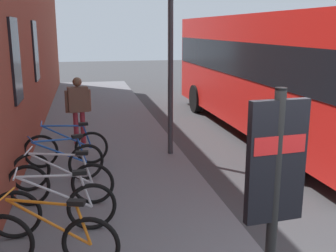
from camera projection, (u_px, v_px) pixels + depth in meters
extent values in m
plane|color=#38383A|center=(226.00, 158.00, 9.60)|extent=(60.00, 60.00, 0.00)
cube|color=slate|center=(105.00, 140.00, 10.94)|extent=(24.00, 3.50, 0.12)
cube|color=black|center=(16.00, 61.00, 7.67)|extent=(0.90, 0.06, 1.60)
cube|color=black|center=(35.00, 51.00, 10.99)|extent=(0.90, 0.06, 1.60)
torus|color=black|center=(6.00, 241.00, 4.91)|extent=(0.26, 0.71, 0.72)
torus|color=black|center=(91.00, 245.00, 4.83)|extent=(0.26, 0.71, 0.72)
cylinder|color=orange|center=(49.00, 222.00, 4.80)|extent=(0.31, 0.99, 0.58)
cylinder|color=orange|center=(41.00, 203.00, 4.75)|extent=(0.27, 0.83, 0.09)
cylinder|color=orange|center=(84.00, 225.00, 4.78)|extent=(0.09, 0.19, 0.51)
cube|color=black|center=(76.00, 202.00, 4.72)|extent=(0.15, 0.22, 0.06)
cylinder|color=orange|center=(5.00, 196.00, 4.76)|extent=(0.47, 0.16, 0.02)
torus|color=black|center=(15.00, 215.00, 5.61)|extent=(0.09, 0.72, 0.72)
torus|color=black|center=(92.00, 207.00, 5.86)|extent=(0.09, 0.72, 0.72)
cylinder|color=silver|center=(55.00, 192.00, 5.68)|extent=(0.08, 1.02, 0.58)
cylinder|color=silver|center=(48.00, 176.00, 5.60)|extent=(0.07, 0.85, 0.09)
cylinder|color=silver|center=(86.00, 191.00, 5.79)|extent=(0.04, 0.19, 0.51)
cube|color=black|center=(79.00, 172.00, 5.70)|extent=(0.11, 0.20, 0.06)
cylinder|color=silver|center=(15.00, 174.00, 5.48)|extent=(0.48, 0.05, 0.02)
torus|color=black|center=(28.00, 186.00, 6.65)|extent=(0.15, 0.72, 0.72)
torus|color=black|center=(93.00, 184.00, 6.73)|extent=(0.15, 0.72, 0.72)
cylinder|color=silver|center=(61.00, 169.00, 6.63)|extent=(0.16, 1.01, 0.58)
cylinder|color=silver|center=(55.00, 154.00, 6.56)|extent=(0.14, 0.85, 0.09)
cylinder|color=silver|center=(87.00, 170.00, 6.67)|extent=(0.06, 0.19, 0.51)
cube|color=black|center=(82.00, 153.00, 6.59)|extent=(0.12, 0.21, 0.06)
cylinder|color=silver|center=(28.00, 151.00, 6.51)|extent=(0.48, 0.08, 0.02)
torus|color=black|center=(31.00, 172.00, 7.29)|extent=(0.30, 0.70, 0.72)
torus|color=black|center=(86.00, 162.00, 7.82)|extent=(0.30, 0.70, 0.72)
cylinder|color=#1E4CA5|center=(60.00, 153.00, 7.50)|extent=(0.37, 0.97, 0.58)
cylinder|color=#1E4CA5|center=(55.00, 140.00, 7.40)|extent=(0.32, 0.81, 0.09)
cylinder|color=#1E4CA5|center=(82.00, 150.00, 7.72)|extent=(0.10, 0.19, 0.51)
cube|color=black|center=(77.00, 136.00, 7.61)|extent=(0.16, 0.22, 0.06)
cylinder|color=#1E4CA5|center=(31.00, 139.00, 7.17)|extent=(0.46, 0.18, 0.02)
torus|color=black|center=(41.00, 151.00, 8.49)|extent=(0.10, 0.72, 0.72)
torus|color=black|center=(91.00, 148.00, 8.75)|extent=(0.10, 0.72, 0.72)
cylinder|color=#1E4CA5|center=(67.00, 137.00, 8.56)|extent=(0.09, 1.02, 0.58)
cylinder|color=#1E4CA5|center=(63.00, 126.00, 8.49)|extent=(0.08, 0.85, 0.09)
cylinder|color=#1E4CA5|center=(87.00, 137.00, 8.68)|extent=(0.05, 0.19, 0.51)
cube|color=black|center=(83.00, 124.00, 8.59)|extent=(0.11, 0.20, 0.06)
cylinder|color=#1E4CA5|center=(41.00, 124.00, 8.36)|extent=(0.48, 0.05, 0.02)
cylinder|color=black|center=(272.00, 220.00, 3.63)|extent=(0.10, 0.10, 2.40)
cube|color=black|center=(276.00, 162.00, 3.50)|extent=(0.13, 0.56, 1.10)
cube|color=red|center=(277.00, 144.00, 3.46)|extent=(0.14, 0.50, 0.16)
cube|color=red|center=(271.00, 70.00, 11.50)|extent=(10.53, 2.63, 3.00)
cube|color=black|center=(271.00, 57.00, 11.42)|extent=(10.32, 2.67, 0.90)
cylinder|color=black|center=(288.00, 152.00, 8.38)|extent=(1.00, 0.26, 1.00)
cylinder|color=black|center=(257.00, 96.00, 15.26)|extent=(1.00, 0.26, 1.00)
cylinder|color=black|center=(196.00, 99.00, 14.76)|extent=(1.00, 0.26, 1.00)
cylinder|color=maroon|center=(83.00, 127.00, 10.31)|extent=(0.12, 0.12, 0.84)
cylinder|color=maroon|center=(76.00, 128.00, 10.25)|extent=(0.12, 0.12, 0.84)
cube|color=brown|center=(78.00, 99.00, 10.11)|extent=(0.32, 0.52, 0.63)
sphere|color=brown|center=(77.00, 82.00, 10.01)|extent=(0.23, 0.23, 0.23)
cylinder|color=brown|center=(89.00, 100.00, 10.22)|extent=(0.10, 0.10, 0.56)
cylinder|color=brown|center=(67.00, 102.00, 10.02)|extent=(0.10, 0.10, 0.56)
cylinder|color=#333338|center=(171.00, 41.00, 8.96)|extent=(0.12, 0.12, 5.20)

